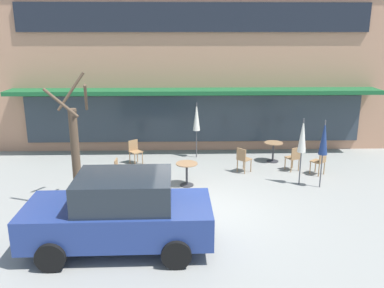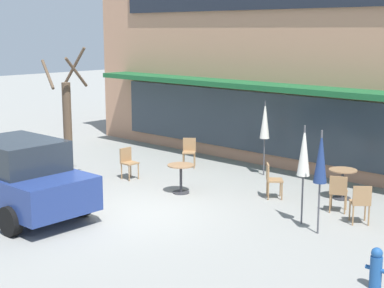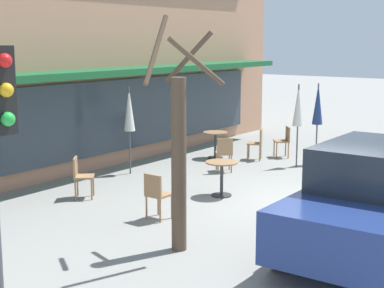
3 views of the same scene
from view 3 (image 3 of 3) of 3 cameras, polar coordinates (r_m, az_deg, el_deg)
The scene contains 13 objects.
ground_plane at distance 12.24m, azimuth 11.46°, elevation -5.99°, with size 80.00×80.00×0.00m, color gray.
cafe_table_near_wall at distance 16.74m, azimuth 2.28°, elevation 0.35°, with size 0.70×0.70×0.76m.
cafe_table_streetside at distance 12.71m, azimuth 2.90°, elevation -2.80°, with size 0.70×0.70×0.76m.
patio_umbrella_green_folded at distance 14.69m, azimuth -6.11°, elevation 3.32°, with size 0.28×0.28×2.20m.
patio_umbrella_cream_folded at distance 15.70m, azimuth 10.26°, elevation 3.65°, with size 0.28×0.28×2.20m.
patio_umbrella_corner_open at distance 16.11m, azimuth 12.10°, elevation 3.75°, with size 0.28×0.28×2.20m.
cafe_chair_0 at distance 17.07m, azimuth 8.92°, elevation 0.46°, with size 0.56×0.56×0.89m.
cafe_chair_1 at distance 15.00m, azimuth 3.16°, elevation -0.76°, with size 0.56×0.56×0.89m.
cafe_chair_2 at distance 12.74m, azimuth -10.76°, elevation -2.88°, with size 0.56×0.56×0.89m.
cafe_chair_3 at distance 11.04m, azimuth -3.47°, elevation -4.74°, with size 0.41×0.41×0.89m.
cafe_chair_4 at distance 16.59m, azimuth 6.34°, elevation 0.24°, with size 0.53×0.53×0.89m.
parked_sedan at distance 9.60m, azimuth 17.27°, elevation -5.29°, with size 4.23×2.07×1.76m.
street_tree at distance 9.24m, azimuth -1.28°, elevation -0.79°, with size 1.16×1.16×3.74m.
Camera 3 is at (-10.73, -4.85, 3.35)m, focal length 55.00 mm.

